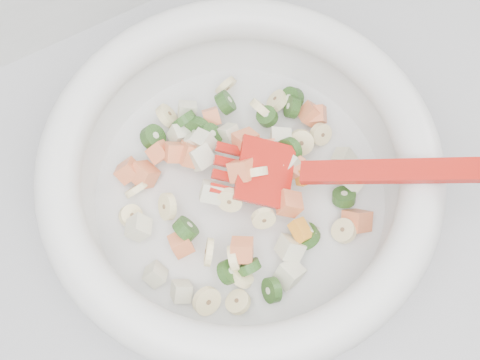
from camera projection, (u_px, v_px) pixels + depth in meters
counter at (323, 242)px, 1.10m from camera, size 2.00×0.60×0.90m
mixing_bowl at (240, 175)px, 0.59m from camera, size 0.41×0.39×0.14m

